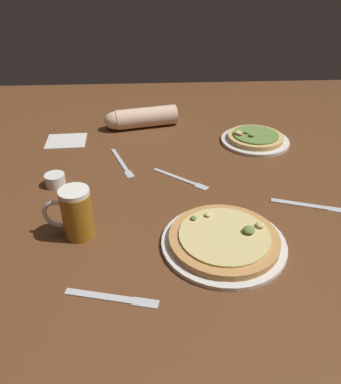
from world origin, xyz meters
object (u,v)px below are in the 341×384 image
Objects in this scene: pizza_plate_near at (224,240)px; ramekin_sauce at (55,180)px; pizza_plate_far at (255,139)px; napkin_folded at (66,140)px; knife_spare at (112,297)px; beer_mug_dark at (75,213)px; diner_arm at (139,118)px; fork_spare at (122,163)px; knife_right at (310,205)px; fork_left at (181,179)px.

pizza_plate_near is 5.01× the size of ramekin_sauce.
pizza_plate_far reaches higher than napkin_folded.
ramekin_sauce is 0.54m from knife_spare.
napkin_folded is at bearing 102.79° from beer_mug_dark.
knife_spare is at bearing -93.04° from diner_arm.
fork_spare is at bearing 76.24° from beer_mug_dark.
pizza_plate_far is 0.85× the size of diner_arm.
knife_right is (0.68, 0.10, -0.07)m from beer_mug_dark.
knife_right is (0.29, 0.16, -0.01)m from pizza_plate_near.
diner_arm reaches higher than ramekin_sauce.
knife_right is 0.66m from knife_spare.
ramekin_sauce is 0.42× the size of napkin_folded.
fork_left is (0.44, -0.33, -0.00)m from napkin_folded.
fork_left is (0.31, 0.28, -0.07)m from beer_mug_dark.
fork_spare is (-0.58, 0.31, -0.00)m from knife_right.
diner_arm is at bearing 129.55° from knife_right.
pizza_plate_near is 0.66m from pizza_plate_far.
pizza_plate_far reaches higher than fork_spare.
knife_spare is (-0.58, -0.33, 0.00)m from knife_right.
knife_right is (0.82, -0.51, -0.00)m from napkin_folded.
ramekin_sauce is 0.34m from napkin_folded.
knife_right is at bearing 7.99° from beer_mug_dark.
knife_spare is (0.24, -0.84, -0.00)m from napkin_folded.
diner_arm is at bearing 77.80° from beer_mug_dark.
pizza_plate_near is at bearing -9.71° from beer_mug_dark.
pizza_plate_near is 0.55m from fork_spare.
napkin_folded reaches higher than fork_left.
diner_arm reaches higher than knife_right.
napkin_folded is at bearing 176.10° from pizza_plate_far.
ramekin_sauce is at bearing 168.06° from knife_right.
pizza_plate_near is at bearing -58.09° from fork_spare.
beer_mug_dark reaches higher than pizza_plate_near.
ramekin_sauce is 0.25m from fork_spare.
knife_spare is at bearing -149.49° from pizza_plate_near.
ramekin_sauce is at bearing 113.85° from knife_spare.
fork_left is at bearing 68.71° from knife_spare.
fork_left is (-0.08, 0.34, -0.01)m from pizza_plate_near.
knife_spare is at bearing -73.74° from napkin_folded.
knife_right is 0.69× the size of diner_arm.
knife_right is at bearing -50.45° from diner_arm.
beer_mug_dark is 0.67× the size of knife_spare.
diner_arm is (0.05, 0.96, 0.04)m from knife_spare.
beer_mug_dark is at bearing -77.21° from napkin_folded.
pizza_plate_near is 1.47× the size of fork_spare.
pizza_plate_far is 4.12× the size of ramekin_sauce.
fork_left is 0.48m from diner_arm.
pizza_plate_near is at bearing -51.83° from napkin_folded.
fork_left is (0.42, 0.01, -0.02)m from ramekin_sauce.
pizza_plate_near is 0.60m from ramekin_sauce.
knife_right and fork_spare have the same top height.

